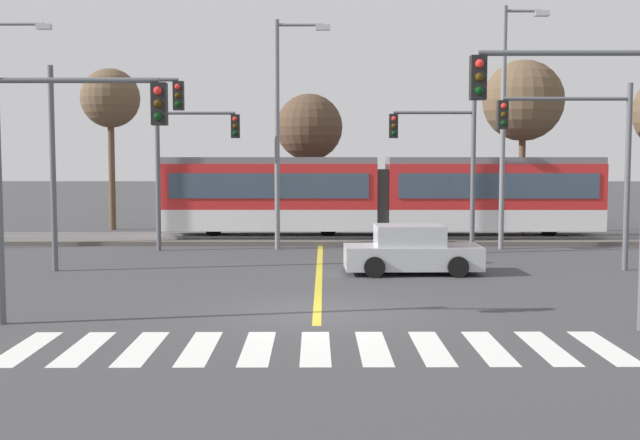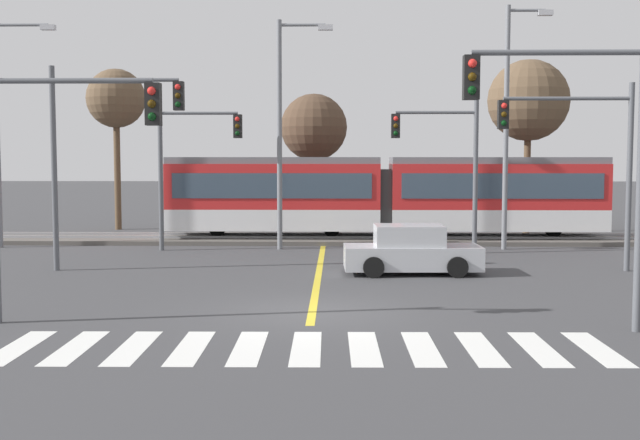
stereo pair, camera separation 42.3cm
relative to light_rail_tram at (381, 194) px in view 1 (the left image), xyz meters
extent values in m
plane|color=#3D3D3F|center=(-2.60, -15.83, -2.05)|extent=(200.00, 200.00, 0.00)
cube|color=#56514C|center=(-2.60, 0.01, -1.96)|extent=(120.00, 4.00, 0.18)
cube|color=#939399|center=(-2.60, -0.71, -1.82)|extent=(120.00, 0.08, 0.10)
cube|color=#939399|center=(-2.60, 0.73, -1.82)|extent=(120.00, 0.08, 0.10)
cube|color=silver|center=(-4.75, 0.01, -1.07)|extent=(9.00, 2.60, 0.90)
cube|color=red|center=(-4.75, 0.01, 0.33)|extent=(9.00, 2.60, 1.90)
cube|color=#384756|center=(-4.75, -1.31, 0.38)|extent=(8.28, 0.04, 1.04)
cube|color=slate|center=(-4.75, 0.01, 1.42)|extent=(9.00, 2.39, 0.28)
cylinder|color=black|center=(-2.27, 0.01, -1.52)|extent=(0.70, 0.20, 0.70)
cylinder|color=black|center=(-7.22, 0.01, -1.52)|extent=(0.70, 0.20, 0.70)
cube|color=silver|center=(4.75, 0.01, -1.07)|extent=(9.00, 2.60, 0.90)
cube|color=red|center=(4.75, 0.01, 0.33)|extent=(9.00, 2.60, 1.90)
cube|color=#384756|center=(4.75, -1.31, 0.38)|extent=(8.28, 0.04, 1.04)
cube|color=slate|center=(4.75, 0.01, 1.42)|extent=(9.00, 2.39, 0.28)
cylinder|color=black|center=(7.22, 0.01, -1.52)|extent=(0.70, 0.20, 0.70)
cylinder|color=black|center=(2.28, 0.01, -1.52)|extent=(0.70, 0.20, 0.70)
cube|color=#2D2D2D|center=(0.00, 0.01, -0.37)|extent=(0.50, 2.34, 2.80)
cube|color=silver|center=(-8.10, -19.44, -2.04)|extent=(0.59, 2.81, 0.01)
cube|color=silver|center=(-7.00, -19.43, -2.04)|extent=(0.59, 2.81, 0.01)
cube|color=silver|center=(-5.90, -19.42, -2.04)|extent=(0.59, 2.81, 0.01)
cube|color=silver|center=(-4.80, -19.40, -2.04)|extent=(0.59, 2.81, 0.01)
cube|color=silver|center=(-3.70, -19.39, -2.04)|extent=(0.59, 2.81, 0.01)
cube|color=silver|center=(-2.60, -19.38, -2.04)|extent=(0.59, 2.81, 0.01)
cube|color=silver|center=(-1.50, -19.37, -2.04)|extent=(0.59, 2.81, 0.01)
cube|color=silver|center=(-0.40, -19.35, -2.04)|extent=(0.59, 2.81, 0.01)
cube|color=silver|center=(0.70, -19.34, -2.04)|extent=(0.59, 2.81, 0.01)
cube|color=silver|center=(1.80, -19.33, -2.04)|extent=(0.59, 2.81, 0.01)
cube|color=silver|center=(2.90, -19.31, -2.04)|extent=(0.59, 2.81, 0.01)
cube|color=gold|center=(-2.60, -9.69, -2.05)|extent=(0.20, 15.38, 0.01)
cube|color=#B7BABF|center=(0.30, -9.60, -1.53)|extent=(4.25, 1.83, 0.72)
cube|color=#B7BABF|center=(0.20, -9.60, -0.85)|extent=(2.15, 1.59, 0.64)
cube|color=#384756|center=(1.20, -9.57, -0.85)|extent=(0.14, 1.43, 0.52)
cube|color=#384756|center=(0.17, -8.82, -0.85)|extent=(1.79, 0.10, 0.48)
cylinder|color=black|center=(1.53, -8.71, -1.73)|extent=(0.65, 0.24, 0.64)
cylinder|color=black|center=(1.58, -10.41, -1.73)|extent=(0.65, 0.24, 0.64)
cylinder|color=black|center=(-0.99, -8.79, -1.73)|extent=(0.65, 0.24, 0.64)
cylinder|color=black|center=(-0.93, -10.49, -1.73)|extent=(0.65, 0.24, 0.64)
cylinder|color=#515459|center=(7.19, -8.84, 0.93)|extent=(0.18, 0.18, 5.95)
cylinder|color=#515459|center=(5.19, -8.84, 3.40)|extent=(4.00, 0.12, 0.12)
cube|color=black|center=(3.19, -8.84, 2.90)|extent=(0.32, 0.28, 0.90)
sphere|color=red|center=(3.19, -8.99, 3.17)|extent=(0.18, 0.18, 0.18)
sphere|color=#3A2706|center=(3.19, -8.99, 2.90)|extent=(0.18, 0.18, 0.18)
sphere|color=black|center=(3.19, -8.99, 2.63)|extent=(0.18, 0.18, 0.18)
cylinder|color=#515459|center=(2.46, -17.78, 3.69)|extent=(3.50, 0.12, 0.12)
cube|color=black|center=(0.71, -17.78, 3.19)|extent=(0.32, 0.28, 0.90)
sphere|color=red|center=(0.71, -17.93, 3.46)|extent=(0.18, 0.18, 0.18)
sphere|color=#3A2706|center=(0.71, -17.93, 3.19)|extent=(0.18, 0.18, 0.18)
sphere|color=black|center=(0.71, -17.93, 2.92)|extent=(0.18, 0.18, 0.18)
cylinder|color=#515459|center=(-11.01, -9.12, 1.19)|extent=(0.18, 0.18, 6.48)
cylinder|color=#515459|center=(-9.01, -9.12, 3.98)|extent=(4.00, 0.12, 0.12)
cube|color=black|center=(-7.01, -9.12, 3.48)|extent=(0.32, 0.28, 0.90)
sphere|color=red|center=(-7.01, -9.27, 3.75)|extent=(0.18, 0.18, 0.18)
sphere|color=#3A2706|center=(-7.01, -9.27, 3.48)|extent=(0.18, 0.18, 0.18)
sphere|color=black|center=(-7.01, -9.27, 3.21)|extent=(0.18, 0.18, 0.18)
cylinder|color=#515459|center=(-7.70, -17.21, 3.20)|extent=(3.50, 0.12, 0.12)
cube|color=black|center=(-5.95, -17.21, 2.70)|extent=(0.32, 0.28, 0.90)
sphere|color=red|center=(-5.95, -17.36, 2.97)|extent=(0.18, 0.18, 0.18)
sphere|color=#3A2706|center=(-5.95, -17.36, 2.70)|extent=(0.18, 0.18, 0.18)
sphere|color=black|center=(-5.95, -17.36, 2.43)|extent=(0.18, 0.18, 0.18)
cylinder|color=#515459|center=(3.14, -4.22, 0.82)|extent=(0.18, 0.18, 5.73)
cylinder|color=#515459|center=(1.64, -4.22, 3.22)|extent=(3.00, 0.12, 0.12)
cube|color=black|center=(0.14, -4.22, 2.72)|extent=(0.32, 0.28, 0.90)
sphere|color=red|center=(0.14, -4.37, 2.99)|extent=(0.18, 0.18, 0.18)
sphere|color=#3A2706|center=(0.14, -4.37, 2.72)|extent=(0.18, 0.18, 0.18)
sphere|color=black|center=(0.14, -4.37, 2.45)|extent=(0.18, 0.18, 0.18)
cylinder|color=#515459|center=(-8.85, -3.57, 0.79)|extent=(0.18, 0.18, 5.68)
cylinder|color=#515459|center=(-7.35, -3.57, 3.24)|extent=(3.00, 0.12, 0.12)
cube|color=black|center=(-5.85, -3.57, 2.74)|extent=(0.32, 0.28, 0.90)
sphere|color=red|center=(-5.85, -3.72, 3.01)|extent=(0.18, 0.18, 0.18)
sphere|color=#3A2706|center=(-5.85, -3.72, 2.74)|extent=(0.18, 0.18, 0.18)
sphere|color=black|center=(-5.85, -3.72, 2.47)|extent=(0.18, 0.18, 0.18)
cylinder|color=slate|center=(-14.46, -2.71, 6.74)|extent=(2.15, 0.12, 0.12)
cube|color=#B2B2B7|center=(-13.39, -2.71, 6.64)|extent=(0.56, 0.28, 0.20)
cylinder|color=slate|center=(-4.29, -3.06, 2.39)|extent=(0.20, 0.20, 8.89)
cylinder|color=slate|center=(-3.39, -3.06, 6.64)|extent=(1.79, 0.12, 0.12)
cube|color=#B2B2B7|center=(-2.50, -3.06, 6.54)|extent=(0.56, 0.28, 0.20)
cylinder|color=slate|center=(4.52, -2.93, 2.67)|extent=(0.20, 0.20, 9.43)
cylinder|color=slate|center=(5.23, -2.93, 7.18)|extent=(1.42, 0.12, 0.12)
cube|color=#B2B2B7|center=(5.93, -2.93, 7.08)|extent=(0.56, 0.28, 0.20)
cylinder|color=brown|center=(-12.98, 5.30, 0.91)|extent=(0.32, 0.32, 5.92)
sphere|color=brown|center=(-12.98, 5.30, 4.46)|extent=(2.90, 2.90, 2.90)
cylinder|color=brown|center=(-3.19, 4.80, 0.16)|extent=(0.32, 0.32, 4.42)
sphere|color=#4C3828|center=(-3.19, 4.80, 3.01)|extent=(3.24, 3.24, 3.24)
cylinder|color=brown|center=(7.00, 4.06, 0.71)|extent=(0.32, 0.32, 5.52)
sphere|color=brown|center=(7.00, 4.06, 4.24)|extent=(3.84, 3.84, 3.84)
camera|label=1|loc=(-2.43, -34.35, 1.58)|focal=45.00mm
camera|label=2|loc=(-2.01, -34.35, 1.58)|focal=45.00mm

